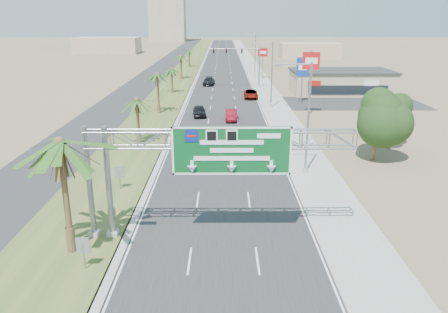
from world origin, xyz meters
The scene contains 30 objects.
road centered at (0.00, 110.00, 0.01)m, with size 12.00×300.00×0.02m, color #28282B.
sidewalk_right centered at (8.50, 110.00, 0.05)m, with size 4.00×300.00×0.10m, color #9E9B93.
median_grass centered at (-10.00, 110.00, 0.06)m, with size 7.00×300.00×0.12m, color #3E5224.
opposing_road centered at (-17.00, 110.00, 0.01)m, with size 8.00×300.00×0.02m, color #28282B.
sign_gantry centered at (-1.06, 9.93, 6.06)m, with size 16.75×1.24×7.50m.
palm_near centered at (-9.20, 8.00, 6.93)m, with size 5.70×5.70×8.35m.
palm_row_b centered at (-9.50, 32.00, 4.90)m, with size 3.99×3.99×5.95m.
palm_row_c centered at (-9.50, 48.00, 5.66)m, with size 3.99×3.99×6.75m.
palm_row_d centered at (-9.50, 66.00, 4.42)m, with size 3.99×3.99×5.45m.
palm_row_e centered at (-9.50, 85.00, 5.09)m, with size 3.99×3.99×6.15m.
palm_row_f centered at (-9.50, 110.00, 4.71)m, with size 3.99×3.99×5.75m.
streetlight_near centered at (7.30, 22.00, 4.69)m, with size 3.27×0.44×10.00m.
streetlight_mid centered at (7.30, 52.00, 4.69)m, with size 3.27×0.44×10.00m.
streetlight_far centered at (7.30, 88.00, 4.69)m, with size 3.27×0.44×10.00m.
signal_mast centered at (5.17, 71.97, 4.85)m, with size 10.28×0.71×8.00m.
store_building centered at (22.00, 66.00, 2.00)m, with size 18.00×10.00×4.00m, color tan.
oak_near centered at (15.00, 26.00, 4.53)m, with size 4.50×4.50×6.80m.
oak_far centered at (18.00, 30.00, 3.82)m, with size 3.50×3.50×5.60m.
median_signback_a centered at (-7.80, 6.00, 1.45)m, with size 0.75×0.08×2.08m.
median_signback_b centered at (-8.50, 18.00, 1.45)m, with size 0.75×0.08×2.08m.
tower_distant centered at (-32.00, 250.00, 17.50)m, with size 20.00×16.00×35.00m, color tan.
building_distant_left centered at (-45.00, 160.00, 3.00)m, with size 24.00×14.00×6.00m, color tan.
building_distant_right centered at (30.00, 140.00, 2.50)m, with size 20.00×12.00×5.00m, color tan.
car_left_lane centered at (-3.40, 46.10, 0.76)m, with size 1.79×4.45×1.52m, color black.
car_mid_lane centered at (1.12, 43.51, 0.74)m, with size 1.56×4.47×1.47m, color maroon.
car_right_lane centered at (4.90, 60.62, 0.71)m, with size 2.37×5.14×1.43m, color gray.
car_far centered at (-2.95, 76.23, 0.79)m, with size 2.21×5.44×1.58m, color black.
pole_sign_red_near centered at (12.34, 46.57, 7.26)m, with size 2.41×0.77×9.21m.
pole_sign_blue centered at (13.00, 56.51, 5.61)m, with size 2.02×0.47×7.60m.
pole_sign_red_far centered at (9.00, 85.39, 5.54)m, with size 2.22×0.50×7.10m.
Camera 1 is at (-0.03, -15.52, 13.68)m, focal length 35.00 mm.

